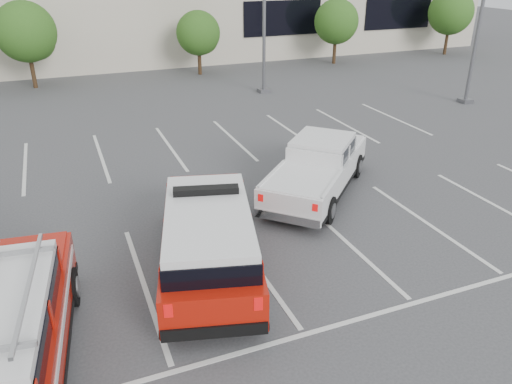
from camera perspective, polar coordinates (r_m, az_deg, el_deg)
ground at (r=12.61m, az=-0.38°, el=-8.05°), size 120.00×120.00×0.00m
stall_markings at (r=16.35m, az=-6.19°, el=0.06°), size 23.00×15.00×0.01m
tree_mid_left at (r=32.11m, az=-24.66°, el=16.11°), size 3.37×3.37×4.85m
tree_mid_right at (r=33.38m, az=-6.48°, el=17.45°), size 2.77×2.77×3.99m
tree_right at (r=37.30m, az=9.25°, el=18.52°), size 3.07×3.07×4.42m
tree_far_right at (r=43.22m, az=21.40°, el=18.45°), size 3.37×3.37×4.85m
fire_chief_suv at (r=11.92m, az=-5.43°, el=-5.64°), size 3.49×6.08×2.02m
white_pickup at (r=16.07m, az=7.01°, el=2.22°), size 5.35×5.37×1.73m
ladder_suv at (r=10.17m, az=-27.22°, el=-14.60°), size 2.79×5.69×2.16m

